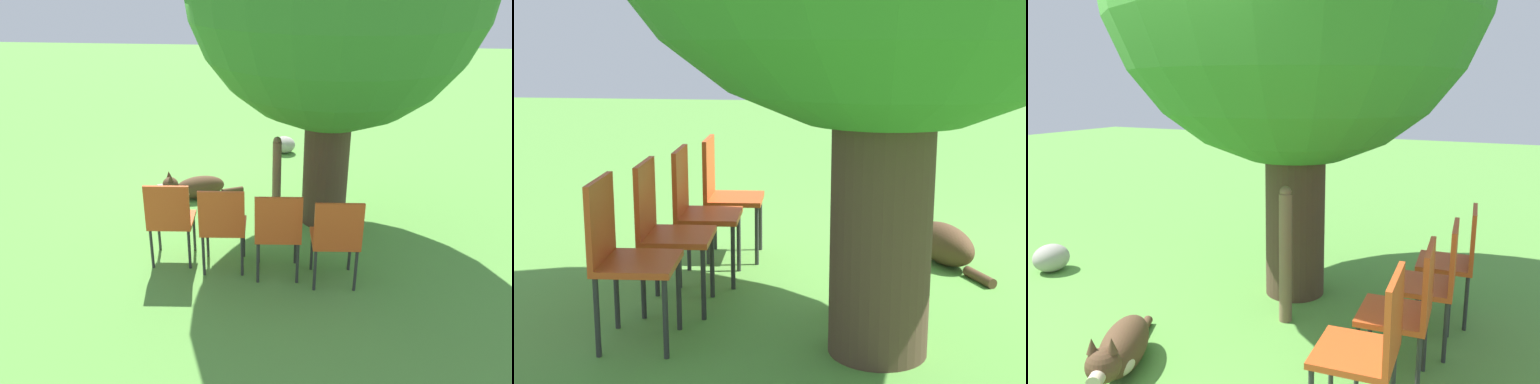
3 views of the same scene
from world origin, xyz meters
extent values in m
plane|color=#56933D|center=(0.00, 0.00, 0.00)|extent=(30.00, 30.00, 0.00)
cylinder|color=#4C3828|center=(0.65, 0.98, 0.94)|extent=(0.52, 0.52, 1.88)
ellipsoid|color=#513823|center=(0.14, -0.64, 0.15)|extent=(0.55, 0.72, 0.30)
ellipsoid|color=#C6B293|center=(0.22, -0.81, 0.13)|extent=(0.32, 0.31, 0.18)
sphere|color=#513823|center=(0.31, -0.99, 0.24)|extent=(0.28, 0.28, 0.21)
cylinder|color=#C6B293|center=(0.36, -1.10, 0.22)|extent=(0.12, 0.12, 0.09)
cone|color=#513823|center=(0.36, -0.97, 0.36)|extent=(0.07, 0.07, 0.09)
cone|color=#513823|center=(0.26, -1.02, 0.36)|extent=(0.07, 0.07, 0.09)
cylinder|color=#513823|center=(-0.06, -0.24, 0.03)|extent=(0.20, 0.30, 0.07)
cylinder|color=brown|center=(0.82, 0.42, 0.52)|extent=(0.10, 0.10, 1.04)
sphere|color=brown|center=(0.82, 0.42, 1.05)|extent=(0.09, 0.09, 0.09)
cube|color=#D14C1E|center=(1.71, -0.60, 0.46)|extent=(0.45, 0.47, 0.04)
cube|color=#D14C1E|center=(1.90, -0.58, 0.69)|extent=(0.07, 0.44, 0.44)
cylinder|color=#2D2D2D|center=(1.54, -0.80, 0.22)|extent=(0.03, 0.03, 0.44)
cylinder|color=#2D2D2D|center=(1.51, -0.42, 0.22)|extent=(0.03, 0.03, 0.44)
cylinder|color=#2D2D2D|center=(1.90, -0.77, 0.22)|extent=(0.03, 0.03, 0.44)
cylinder|color=#2D2D2D|center=(1.87, -0.39, 0.22)|extent=(0.03, 0.03, 0.44)
cube|color=#D14C1E|center=(1.78, -0.05, 0.46)|extent=(0.45, 0.47, 0.04)
cube|color=#D14C1E|center=(1.98, -0.04, 0.69)|extent=(0.07, 0.44, 0.44)
cylinder|color=#2D2D2D|center=(1.62, -0.25, 0.22)|extent=(0.03, 0.03, 0.44)
cylinder|color=#2D2D2D|center=(1.59, 0.12, 0.22)|extent=(0.03, 0.03, 0.44)
cylinder|color=#2D2D2D|center=(1.98, -0.23, 0.22)|extent=(0.03, 0.03, 0.44)
cylinder|color=#2D2D2D|center=(1.95, 0.15, 0.22)|extent=(0.03, 0.03, 0.44)
cube|color=#D14C1E|center=(1.86, 0.49, 0.46)|extent=(0.45, 0.47, 0.04)
cube|color=#D14C1E|center=(2.05, 0.51, 0.69)|extent=(0.07, 0.44, 0.44)
cylinder|color=#2D2D2D|center=(1.69, 0.29, 0.22)|extent=(0.03, 0.03, 0.44)
cylinder|color=#2D2D2D|center=(1.67, 0.67, 0.22)|extent=(0.03, 0.03, 0.44)
cylinder|color=#2D2D2D|center=(2.05, 0.32, 0.22)|extent=(0.03, 0.03, 0.44)
cylinder|color=#2D2D2D|center=(2.02, 0.70, 0.22)|extent=(0.03, 0.03, 0.44)
cube|color=#D14C1E|center=(1.94, 1.04, 0.46)|extent=(0.45, 0.47, 0.04)
cube|color=#D14C1E|center=(2.13, 1.05, 0.69)|extent=(0.07, 0.44, 0.44)
cylinder|color=#2D2D2D|center=(1.77, 0.84, 0.22)|extent=(0.03, 0.03, 0.44)
cylinder|color=#2D2D2D|center=(1.74, 1.21, 0.22)|extent=(0.03, 0.03, 0.44)
cylinder|color=#2D2D2D|center=(2.13, 0.86, 0.22)|extent=(0.03, 0.03, 0.44)
cylinder|color=#2D2D2D|center=(2.10, 1.24, 0.22)|extent=(0.03, 0.03, 0.44)
ellipsoid|color=gray|center=(-1.79, 0.39, 0.14)|extent=(0.33, 0.36, 0.28)
camera|label=1|loc=(6.14, 0.71, 2.78)|focal=35.00mm
camera|label=2|loc=(0.75, 4.58, 1.63)|focal=50.00mm
camera|label=3|loc=(2.40, -2.92, 1.83)|focal=35.00mm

